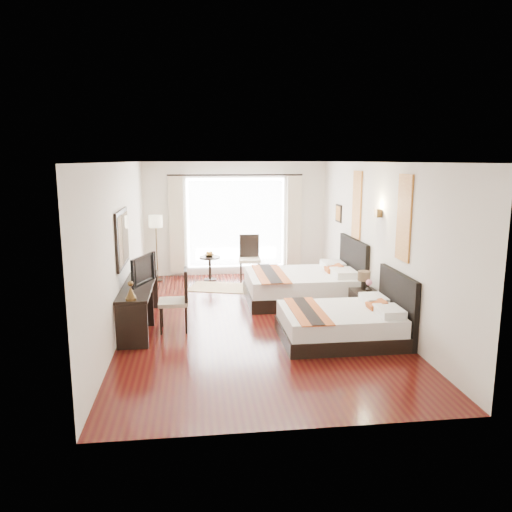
{
  "coord_description": "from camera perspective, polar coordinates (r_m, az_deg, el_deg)",
  "views": [
    {
      "loc": [
        -1.0,
        -8.55,
        2.83
      ],
      "look_at": [
        0.07,
        0.16,
        1.14
      ],
      "focal_mm": 35.0,
      "sensor_mm": 36.0,
      "label": 1
    }
  ],
  "objects": [
    {
      "name": "jute_rug",
      "position": [
        11.32,
        -4.13,
        -3.59
      ],
      "size": [
        1.57,
        1.28,
        0.01
      ],
      "primitive_type": "cube",
      "rotation": [
        0.0,
        0.0,
        -0.3
      ],
      "color": "tan",
      "rests_on": "floor"
    },
    {
      "name": "art_panel_far",
      "position": [
        10.25,
        11.45,
        5.74
      ],
      "size": [
        0.03,
        0.5,
        1.35
      ],
      "primitive_type": "cube",
      "color": "#913915",
      "rests_on": "wall_headboard"
    },
    {
      "name": "television",
      "position": [
        8.74,
        -13.21,
        -1.5
      ],
      "size": [
        0.41,
        0.84,
        0.49
      ],
      "primitive_type": "imported",
      "rotation": [
        0.0,
        0.0,
        1.21
      ],
      "color": "black",
      "rests_on": "console_desk"
    },
    {
      "name": "drape_left",
      "position": [
        12.28,
        -9.06,
        3.5
      ],
      "size": [
        0.35,
        0.14,
        2.35
      ],
      "primitive_type": "cube",
      "color": "#B7A58D",
      "rests_on": "floor"
    },
    {
      "name": "sheer_curtain",
      "position": [
        12.35,
        -2.31,
        3.76
      ],
      "size": [
        2.3,
        0.02,
        2.1
      ],
      "primitive_type": "cube",
      "color": "white",
      "rests_on": "wall_window"
    },
    {
      "name": "art_panel_near",
      "position": [
        8.11,
        16.57,
        4.2
      ],
      "size": [
        0.03,
        0.5,
        1.35
      ],
      "primitive_type": "cube",
      "color": "#913915",
      "rests_on": "wall_headboard"
    },
    {
      "name": "wall_desk",
      "position": [
        8.75,
        -15.08,
        1.1
      ],
      "size": [
        0.01,
        7.5,
        2.8
      ],
      "primitive_type": "cube",
      "color": "silver",
      "rests_on": "floor"
    },
    {
      "name": "fruit_bowl",
      "position": [
        11.93,
        -5.36,
        0.06
      ],
      "size": [
        0.3,
        0.3,
        0.06
      ],
      "primitive_type": "imported",
      "rotation": [
        0.0,
        0.0,
        -0.43
      ],
      "color": "#4E2B1B",
      "rests_on": "side_table"
    },
    {
      "name": "window_glass",
      "position": [
        12.41,
        -2.33,
        3.79
      ],
      "size": [
        2.4,
        0.02,
        2.2
      ],
      "primitive_type": "cube",
      "color": "white",
      "rests_on": "wall_window"
    },
    {
      "name": "mirror_glass",
      "position": [
        8.63,
        -14.89,
        1.98
      ],
      "size": [
        0.01,
        1.12,
        0.82
      ],
      "primitive_type": "cube",
      "color": "white",
      "rests_on": "mirror_frame"
    },
    {
      "name": "wall_headboard",
      "position": [
        9.25,
        13.63,
        1.68
      ],
      "size": [
        0.01,
        7.5,
        2.8
      ],
      "primitive_type": "cube",
      "color": "silver",
      "rests_on": "floor"
    },
    {
      "name": "table_lamp",
      "position": [
        9.24,
        12.23,
        -2.41
      ],
      "size": [
        0.23,
        0.23,
        0.36
      ],
      "color": "black",
      "rests_on": "nightstand"
    },
    {
      "name": "nightstand",
      "position": [
        9.27,
        12.27,
        -5.46
      ],
      "size": [
        0.44,
        0.54,
        0.52
      ],
      "primitive_type": "cube",
      "color": "black",
      "rests_on": "floor"
    },
    {
      "name": "bed_far",
      "position": [
        10.24,
        5.57,
        -3.32
      ],
      "size": [
        2.24,
        1.74,
        1.26
      ],
      "color": "black",
      "rests_on": "floor"
    },
    {
      "name": "window_chair",
      "position": [
        11.9,
        -0.73,
        -1.24
      ],
      "size": [
        0.54,
        0.54,
        1.09
      ],
      "rotation": [
        0.0,
        0.0,
        -1.64
      ],
      "color": "tan",
      "rests_on": "floor"
    },
    {
      "name": "bronze_figurine",
      "position": [
        7.76,
        -14.13,
        -3.97
      ],
      "size": [
        0.2,
        0.2,
        0.26
      ],
      "primitive_type": null,
      "rotation": [
        0.0,
        0.0,
        -0.18
      ],
      "color": "#423017",
      "rests_on": "console_desk"
    },
    {
      "name": "console_desk",
      "position": [
        8.85,
        -13.2,
        -5.5
      ],
      "size": [
        0.5,
        2.2,
        0.76
      ],
      "primitive_type": "cube",
      "color": "black",
      "rests_on": "floor"
    },
    {
      "name": "wall_window",
      "position": [
        12.41,
        -2.34,
        4.26
      ],
      "size": [
        4.5,
        0.01,
        2.8
      ],
      "primitive_type": "cube",
      "color": "silver",
      "rests_on": "floor"
    },
    {
      "name": "wall_sconce",
      "position": [
        9.02,
        13.8,
        4.78
      ],
      "size": [
        0.1,
        0.14,
        0.14
      ],
      "primitive_type": "cube",
      "color": "#423017",
      "rests_on": "wall_headboard"
    },
    {
      "name": "floor_lamp",
      "position": [
        11.93,
        -11.38,
        3.4
      ],
      "size": [
        0.32,
        0.32,
        1.57
      ],
      "color": "black",
      "rests_on": "floor"
    },
    {
      "name": "side_table",
      "position": [
        11.98,
        -5.29,
        -1.42
      ],
      "size": [
        0.5,
        0.5,
        0.57
      ],
      "primitive_type": "cylinder",
      "color": "black",
      "rests_on": "floor"
    },
    {
      "name": "ceiling",
      "position": [
        8.6,
        -0.33,
        10.61
      ],
      "size": [
        4.5,
        7.5,
        0.02
      ],
      "primitive_type": "cube",
      "color": "white",
      "rests_on": "wall_headboard"
    },
    {
      "name": "wall_entry",
      "position": [
        5.11,
        4.6,
        -5.43
      ],
      "size": [
        4.5,
        0.01,
        2.8
      ],
      "primitive_type": "cube",
      "color": "silver",
      "rests_on": "floor"
    },
    {
      "name": "drape_right",
      "position": [
        12.52,
        4.35,
        3.74
      ],
      "size": [
        0.35,
        0.14,
        2.35
      ],
      "primitive_type": "cube",
      "color": "#B7A58D",
      "rests_on": "floor"
    },
    {
      "name": "floor",
      "position": [
        9.06,
        -0.31,
        -7.36
      ],
      "size": [
        4.5,
        7.5,
        0.01
      ],
      "primitive_type": "cube",
      "color": "#3B0A0B",
      "rests_on": "ground"
    },
    {
      "name": "desk_chair",
      "position": [
        8.57,
        -9.23,
        -6.3
      ],
      "size": [
        0.49,
        0.49,
        1.05
      ],
      "rotation": [
        0.0,
        0.0,
        3.15
      ],
      "color": "tan",
      "rests_on": "floor"
    },
    {
      "name": "bed_near",
      "position": [
        8.16,
        10.14,
        -7.5
      ],
      "size": [
        1.92,
        1.5,
        1.08
      ],
      "color": "black",
      "rests_on": "floor"
    },
    {
      "name": "vase",
      "position": [
        9.11,
        12.77,
        -3.82
      ],
      "size": [
        0.14,
        0.14,
        0.12
      ],
      "primitive_type": "imported",
      "rotation": [
        0.0,
        0.0,
        0.17
      ],
      "color": "black",
      "rests_on": "nightstand"
    },
    {
      "name": "mirror_frame",
      "position": [
        8.63,
        -15.05,
        1.98
      ],
      "size": [
        0.04,
        1.25,
        0.95
      ],
      "primitive_type": "cube",
      "color": "black",
      "rests_on": "wall_desk"
    }
  ]
}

